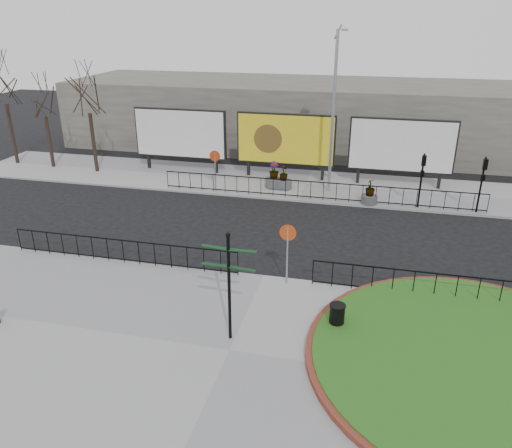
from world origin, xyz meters
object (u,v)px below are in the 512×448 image
(fingerpost_sign, at_px, (229,276))
(litter_bin, at_px, (337,316))
(planter_a, at_px, (274,178))
(planter_c, at_px, (370,194))
(billboard_mid, at_px, (286,140))
(planter_b, at_px, (283,181))
(lamp_post, at_px, (333,111))

(fingerpost_sign, height_order, litter_bin, fingerpost_sign)
(fingerpost_sign, bearing_deg, planter_a, 102.82)
(planter_a, height_order, planter_c, planter_a)
(billboard_mid, distance_m, fingerpost_sign, 17.38)
(fingerpost_sign, distance_m, planter_b, 15.33)
(planter_a, height_order, planter_b, planter_a)
(fingerpost_sign, bearing_deg, lamp_post, 90.49)
(billboard_mid, bearing_deg, lamp_post, -33.25)
(planter_b, bearing_deg, lamp_post, 3.45)
(planter_a, relative_size, planter_c, 1.11)
(lamp_post, bearing_deg, litter_bin, -83.29)
(fingerpost_sign, distance_m, litter_bin, 4.01)
(lamp_post, bearing_deg, planter_b, -176.55)
(lamp_post, distance_m, planter_a, 5.29)
(lamp_post, distance_m, planter_c, 5.06)
(fingerpost_sign, xyz_separation_m, planter_b, (-1.05, 15.19, -1.79))
(billboard_mid, relative_size, litter_bin, 6.91)
(litter_bin, bearing_deg, lamp_post, 96.71)
(billboard_mid, height_order, litter_bin, billboard_mid)
(planter_a, bearing_deg, litter_bin, -70.42)
(lamp_post, xyz_separation_m, planter_a, (-3.31, -0.06, -4.13))
(billboard_mid, xyz_separation_m, fingerpost_sign, (1.35, -17.33, -0.21))
(lamp_post, xyz_separation_m, litter_bin, (1.65, -14.01, -4.25))
(fingerpost_sign, xyz_separation_m, planter_c, (4.06, 13.76, -1.73))
(litter_bin, relative_size, planter_b, 0.63)
(planter_a, relative_size, planter_b, 1.12)
(lamp_post, xyz_separation_m, planter_b, (-2.71, -0.16, -4.23))
(planter_c, bearing_deg, billboard_mid, 146.55)
(lamp_post, bearing_deg, fingerpost_sign, -96.18)
(planter_c, bearing_deg, litter_bin, -93.46)
(planter_a, bearing_deg, billboard_mid, 81.44)
(litter_bin, bearing_deg, fingerpost_sign, -157.87)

